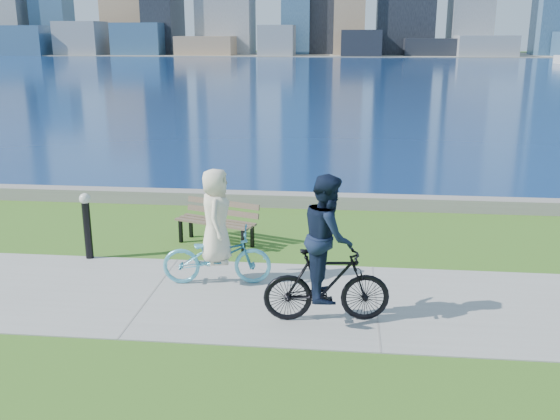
# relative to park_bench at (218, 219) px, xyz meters

# --- Properties ---
(ground) EXTENTS (320.00, 320.00, 0.00)m
(ground) POSITION_rel_park_bench_xyz_m (3.37, -2.93, -0.58)
(ground) COLOR #325F19
(ground) RESTS_ON ground
(concrete_path) EXTENTS (80.00, 3.50, 0.02)m
(concrete_path) POSITION_rel_park_bench_xyz_m (3.37, -2.93, -0.57)
(concrete_path) COLOR gray
(concrete_path) RESTS_ON ground
(seawall) EXTENTS (90.00, 0.50, 0.35)m
(seawall) POSITION_rel_park_bench_xyz_m (3.37, 3.27, -0.40)
(seawall) COLOR slate
(seawall) RESTS_ON ground
(bay_water) EXTENTS (320.00, 131.00, 0.01)m
(bay_water) POSITION_rel_park_bench_xyz_m (3.37, 69.07, -0.57)
(bay_water) COLOR navy
(bay_water) RESTS_ON ground
(far_shore) EXTENTS (320.00, 30.00, 0.12)m
(far_shore) POSITION_rel_park_bench_xyz_m (3.37, 127.07, -0.52)
(far_shore) COLOR gray
(far_shore) RESTS_ON ground
(park_bench) EXTENTS (1.93, 1.20, 0.94)m
(park_bench) POSITION_rel_park_bench_xyz_m (0.00, 0.00, 0.00)
(park_bench) COLOR black
(park_bench) RESTS_ON ground
(bollard_lamp) EXTENTS (0.23, 0.23, 1.41)m
(bollard_lamp) POSITION_rel_park_bench_xyz_m (-2.48, -1.26, 0.23)
(bollard_lamp) COLOR black
(bollard_lamp) RESTS_ON ground
(cyclist_woman) EXTENTS (0.94, 2.09, 2.19)m
(cyclist_woman) POSITION_rel_park_bench_xyz_m (0.45, -2.31, 0.25)
(cyclist_woman) COLOR #56B6D2
(cyclist_woman) RESTS_ON ground
(cyclist_man) EXTENTS (0.85, 2.09, 2.44)m
(cyclist_man) POSITION_rel_park_bench_xyz_m (2.53, -3.68, 0.46)
(cyclist_man) COLOR black
(cyclist_man) RESTS_ON ground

